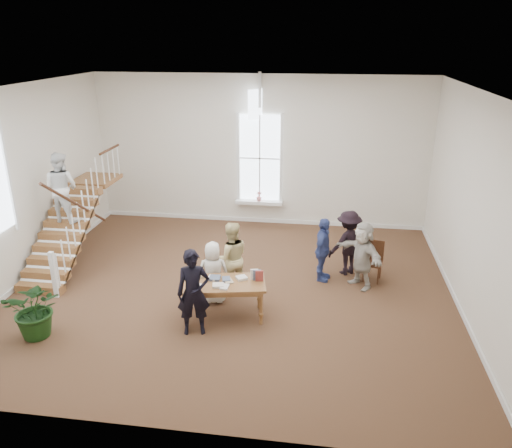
% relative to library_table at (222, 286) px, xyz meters
% --- Properties ---
extents(ground, '(10.00, 10.00, 0.00)m').
position_rel_library_table_xyz_m(ground, '(-0.01, 1.24, -0.71)').
color(ground, '#4F2E1F').
rests_on(ground, ground).
extents(room_shell, '(10.49, 10.00, 10.00)m').
position_rel_library_table_xyz_m(room_shell, '(-0.01, 5.63, -0.31)').
color(room_shell, silver).
rests_on(room_shell, ground).
extents(staircase, '(1.10, 4.10, 2.92)m').
position_rel_library_table_xyz_m(staircase, '(-4.35, 1.99, 0.90)').
color(staircase, brown).
rests_on(staircase, ground).
extents(library_table, '(1.84, 1.17, 0.86)m').
position_rel_library_table_xyz_m(library_table, '(0.00, 0.00, 0.00)').
color(library_table, brown).
rests_on(library_table, ground).
extents(police_officer, '(0.73, 0.57, 1.76)m').
position_rel_library_table_xyz_m(police_officer, '(-0.42, -0.65, 0.16)').
color(police_officer, black).
rests_on(police_officer, ground).
extents(elderly_woman, '(0.77, 0.58, 1.40)m').
position_rel_library_table_xyz_m(elderly_woman, '(-0.32, 0.60, -0.01)').
color(elderly_woman, silver).
rests_on(elderly_woman, ground).
extents(person_yellow, '(0.99, 0.88, 1.69)m').
position_rel_library_table_xyz_m(person_yellow, '(-0.02, 1.10, 0.13)').
color(person_yellow, '#D7C586').
rests_on(person_yellow, ground).
extents(woman_cluster_a, '(0.58, 0.98, 1.56)m').
position_rel_library_table_xyz_m(woman_cluster_a, '(2.01, 1.99, 0.07)').
color(woman_cluster_a, '#384786').
rests_on(woman_cluster_a, ground).
extents(woman_cluster_b, '(1.20, 1.09, 1.62)m').
position_rel_library_table_xyz_m(woman_cluster_b, '(2.61, 2.44, 0.09)').
color(woman_cluster_b, black).
rests_on(woman_cluster_b, ground).
extents(woman_cluster_c, '(1.28, 1.44, 1.58)m').
position_rel_library_table_xyz_m(woman_cluster_c, '(2.91, 1.79, 0.08)').
color(woman_cluster_c, '#BCB5A9').
rests_on(woman_cluster_c, ground).
extents(floor_plant, '(1.24, 1.13, 1.19)m').
position_rel_library_table_xyz_m(floor_plant, '(-3.41, -1.20, -0.12)').
color(floor_plant, black).
rests_on(floor_plant, ground).
extents(side_chair, '(0.51, 0.51, 0.97)m').
position_rel_library_table_xyz_m(side_chair, '(3.22, 2.21, -0.17)').
color(side_chair, '#33180D').
rests_on(side_chair, ground).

